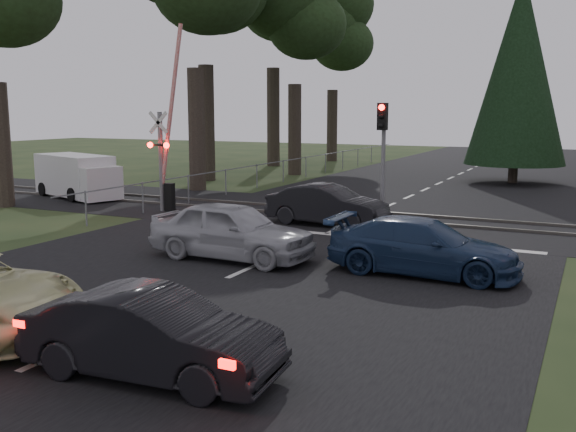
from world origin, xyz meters
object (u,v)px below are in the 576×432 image
Objects in this scene: dark_hatchback at (152,335)px; blue_sedan at (423,247)px; crossing_signal at (166,158)px; white_van at (79,176)px; traffic_signal_center at (382,142)px; silver_car at (232,231)px; dark_car_far at (327,205)px.

dark_hatchback is 0.85× the size of blue_sedan.
crossing_signal is 6.12m from white_van.
crossing_signal reaches higher than white_van.
blue_sedan is at bearing -2.06° from white_van.
crossing_signal is 1.70× the size of traffic_signal_center.
silver_car is 5.77m from dark_car_far.
white_van is at bearing 165.89° from crossing_signal.
traffic_signal_center is (8.27, 0.89, 0.75)m from crossing_signal.
traffic_signal_center reaches higher than dark_hatchback.
silver_car is at bearing -11.57° from white_van.
white_van is (-12.21, 7.29, 0.21)m from silver_car.
white_van is (-17.09, 6.68, 0.30)m from blue_sedan.
crossing_signal is 1.57× the size of silver_car.
dark_hatchback is at bearing -54.41° from crossing_signal.
traffic_signal_center is at bearing 16.93° from white_van.
silver_car reaches higher than dark_hatchback.
traffic_signal_center is at bearing 26.44° from blue_sedan.
white_van is (-14.12, 0.58, -1.84)m from traffic_signal_center.
dark_hatchback is at bearing -24.31° from white_van.
silver_car is 0.98× the size of blue_sedan.
dark_hatchback is 7.56m from silver_car.
traffic_signal_center is at bearing 6.15° from crossing_signal.
silver_car is at bearing 97.60° from blue_sedan.
crossing_signal reaches higher than dark_car_far.
dark_hatchback is 20.75m from white_van.
traffic_signal_center is at bearing -1.08° from dark_hatchback.
dark_hatchback is at bearing 165.26° from blue_sedan.
traffic_signal_center is at bearing -55.23° from dark_car_far.
crossing_signal is 1.35× the size of white_van.
blue_sedan is (11.25, -5.21, -1.40)m from crossing_signal.
white_van reaches higher than dark_car_far.
crossing_signal reaches higher than dark_hatchback.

